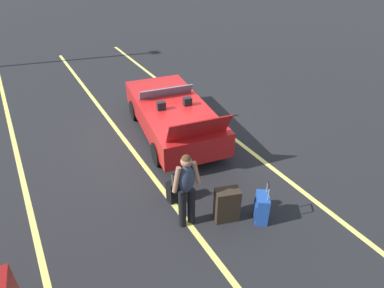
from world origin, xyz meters
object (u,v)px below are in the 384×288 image
object	(u,v)px
convertible_car	(170,112)
suitcase_large_black	(227,205)
suitcase_small_carryon	(175,191)
traveler_person	(187,187)
suitcase_medium_bright	(261,208)

from	to	relation	value
convertible_car	suitcase_large_black	world-z (taller)	convertible_car
suitcase_large_black	suitcase_small_carryon	bearing A→B (deg)	49.61
convertible_car	traveler_person	size ratio (longest dim) A/B	2.67
convertible_car	suitcase_medium_bright	bearing A→B (deg)	-171.96
convertible_car	suitcase_large_black	distance (m)	3.78
suitcase_large_black	suitcase_small_carryon	distance (m)	1.20
suitcase_large_black	suitcase_small_carryon	size ratio (longest dim) A/B	0.96
suitcase_medium_bright	suitcase_small_carryon	world-z (taller)	suitcase_medium_bright
suitcase_large_black	traveler_person	xyz separation A→B (m)	(0.29, 0.75, 0.56)
convertible_car	suitcase_small_carryon	size ratio (longest dim) A/B	5.70
suitcase_small_carryon	traveler_person	bearing A→B (deg)	164.87
convertible_car	suitcase_large_black	bearing A→B (deg)	179.05
suitcase_small_carryon	convertible_car	bearing A→B (deg)	-31.40
convertible_car	traveler_person	bearing A→B (deg)	166.78
suitcase_medium_bright	traveler_person	world-z (taller)	traveler_person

